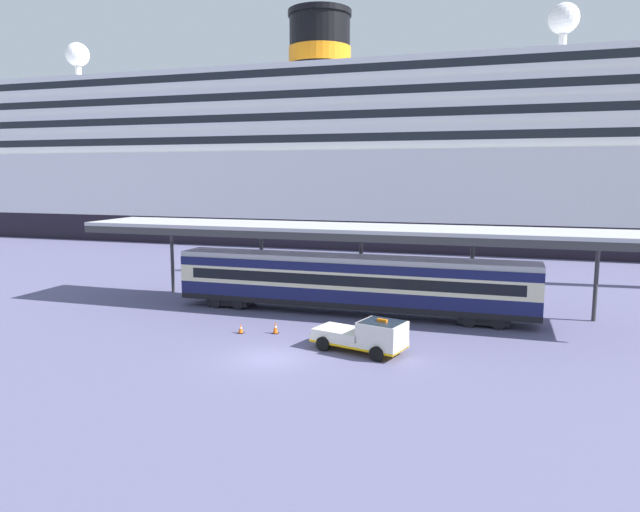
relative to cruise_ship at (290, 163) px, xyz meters
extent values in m
plane|color=slate|center=(18.88, -54.46, -11.38)|extent=(400.00, 400.00, 0.00)
cube|color=black|center=(-0.06, 0.01, -9.47)|extent=(132.16, 22.17, 3.81)
cube|color=white|center=(-0.06, 0.01, -3.12)|extent=(132.16, 22.17, 8.89)
cube|color=white|center=(-0.06, 0.01, 2.76)|extent=(121.58, 20.39, 2.87)
cube|color=black|center=(-0.06, -10.14, 2.91)|extent=(116.30, 0.12, 1.03)
cube|color=white|center=(-0.06, 0.01, 5.64)|extent=(116.72, 19.58, 2.87)
cube|color=black|center=(-0.06, -9.73, 5.78)|extent=(111.65, 0.12, 1.03)
cube|color=white|center=(-0.06, 0.01, 8.51)|extent=(111.86, 18.76, 2.87)
cube|color=black|center=(-0.06, -9.32, 8.66)|extent=(106.99, 0.12, 1.03)
cube|color=white|center=(-0.06, 0.01, 11.38)|extent=(106.99, 17.95, 2.87)
cube|color=black|center=(-0.06, -8.91, 11.53)|extent=(102.34, 0.12, 1.03)
cylinder|color=black|center=(4.66, 0.01, 16.66)|extent=(8.64, 8.64, 7.67)
cylinder|color=orange|center=(4.66, 0.01, 15.12)|extent=(8.90, 8.90, 2.30)
cylinder|color=black|center=(4.66, 0.01, 20.89)|extent=(9.07, 9.07, 0.80)
cylinder|color=white|center=(-37.07, 0.01, 14.35)|extent=(1.00, 1.00, 3.05)
sphere|color=white|center=(-37.07, 0.01, 17.78)|extent=(3.82, 3.82, 3.82)
cylinder|color=white|center=(36.94, 0.01, 14.35)|extent=(1.00, 1.00, 3.05)
sphere|color=white|center=(36.94, 0.01, 17.78)|extent=(3.82, 3.82, 3.82)
cube|color=#B6B6B6|center=(20.61, -43.18, -5.36)|extent=(39.86, 5.86, 0.25)
cube|color=#373737|center=(20.61, -46.01, -5.74)|extent=(39.86, 0.20, 0.50)
cylinder|color=#373737|center=(4.67, -40.65, -8.43)|extent=(0.28, 0.28, 5.89)
cylinder|color=#373737|center=(12.64, -40.65, -8.43)|extent=(0.28, 0.28, 5.89)
cylinder|color=#373737|center=(20.61, -40.65, -8.43)|extent=(0.28, 0.28, 5.89)
cylinder|color=#373737|center=(28.59, -40.65, -8.43)|extent=(0.28, 0.28, 5.89)
cylinder|color=#373737|center=(36.56, -40.65, -8.43)|extent=(0.28, 0.28, 5.89)
cube|color=black|center=(20.61, -43.68, -10.53)|extent=(24.96, 2.80, 0.40)
cube|color=#141947|center=(20.61, -43.68, -9.88)|extent=(24.96, 2.80, 0.90)
cube|color=beige|center=(20.61, -43.68, -8.83)|extent=(24.96, 2.80, 1.20)
cube|color=black|center=(20.61, -45.05, -8.78)|extent=(22.96, 0.08, 0.72)
cube|color=#141947|center=(20.61, -43.68, -7.93)|extent=(24.96, 2.80, 0.60)
cube|color=#AEAEAE|center=(20.61, -43.68, -7.45)|extent=(24.96, 2.69, 0.36)
cube|color=black|center=(11.63, -43.68, -10.93)|extent=(3.20, 2.35, 0.50)
cylinder|color=black|center=(10.73, -44.86, -10.96)|extent=(0.84, 0.12, 0.84)
cylinder|color=black|center=(12.53, -44.86, -10.96)|extent=(0.84, 0.12, 0.84)
cube|color=black|center=(29.60, -43.68, -10.93)|extent=(3.20, 2.35, 0.50)
cylinder|color=black|center=(28.70, -44.86, -10.96)|extent=(0.84, 0.12, 0.84)
cylinder|color=black|center=(30.50, -44.86, -10.96)|extent=(0.84, 0.12, 0.84)
cube|color=silver|center=(23.14, -51.77, -10.80)|extent=(5.55, 3.33, 0.36)
cube|color=#F2B20C|center=(23.14, -51.77, -10.93)|extent=(5.55, 3.35, 0.12)
cube|color=silver|center=(24.54, -52.16, -10.07)|extent=(2.72, 2.47, 1.10)
cube|color=#19232D|center=(24.54, -52.16, -9.72)|extent=(2.50, 2.33, 0.44)
cube|color=orange|center=(24.54, -52.16, -9.44)|extent=(0.59, 0.34, 0.16)
cube|color=silver|center=(22.14, -51.49, -10.44)|extent=(3.32, 2.64, 0.36)
cylinder|color=black|center=(25.01, -51.26, -10.98)|extent=(0.84, 0.46, 0.80)
cylinder|color=black|center=(24.47, -53.18, -10.98)|extent=(0.84, 0.46, 0.80)
cylinder|color=black|center=(21.81, -50.36, -10.98)|extent=(0.84, 0.46, 0.80)
cylinder|color=black|center=(21.27, -52.28, -10.98)|extent=(0.84, 0.46, 0.80)
cube|color=black|center=(17.44, -49.83, -11.36)|extent=(0.36, 0.36, 0.04)
cone|color=#EA590F|center=(17.44, -49.83, -10.98)|extent=(0.30, 0.30, 0.70)
cylinder|color=white|center=(17.44, -49.83, -10.95)|extent=(0.17, 0.17, 0.10)
cube|color=black|center=(15.39, -50.42, -11.36)|extent=(0.36, 0.36, 0.04)
cone|color=#EA590F|center=(15.39, -50.42, -11.06)|extent=(0.30, 0.30, 0.56)
cylinder|color=white|center=(15.39, -50.42, -11.03)|extent=(0.17, 0.17, 0.08)
camera|label=1|loc=(30.33, -81.78, -1.67)|focal=32.34mm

